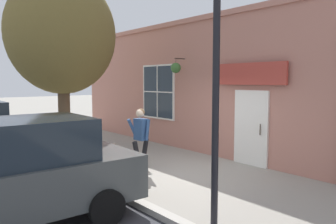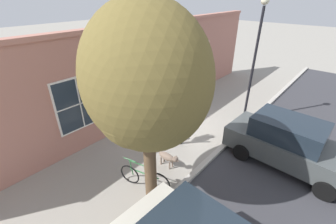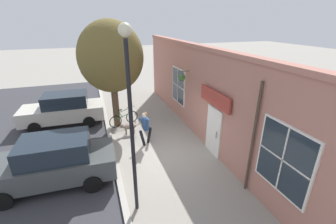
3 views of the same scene
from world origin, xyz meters
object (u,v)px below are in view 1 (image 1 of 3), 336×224
object	(u,v)px
pedestrian_walking	(141,133)
dog_on_leash	(98,149)
street_tree_by_curb	(61,39)
street_lamp	(217,5)
leaning_bicycle	(78,144)
parked_car_mid_block	(7,175)

from	to	relation	value
pedestrian_walking	dog_on_leash	xyz separation A→B (m)	(0.60, -1.29, -0.57)
dog_on_leash	street_tree_by_curb	bearing A→B (deg)	-71.94
pedestrian_walking	street_lamp	world-z (taller)	street_lamp
leaning_bicycle	parked_car_mid_block	bearing A→B (deg)	53.25
dog_on_leash	parked_car_mid_block	world-z (taller)	parked_car_mid_block
dog_on_leash	street_tree_by_curb	distance (m)	3.52
leaning_bicycle	street_tree_by_curb	bearing A→B (deg)	-20.76
street_tree_by_curb	street_lamp	world-z (taller)	street_tree_by_curb
pedestrian_walking	street_tree_by_curb	bearing A→B (deg)	-68.52
dog_on_leash	parked_car_mid_block	xyz separation A→B (m)	(3.10, 2.89, 0.48)
pedestrian_walking	street_tree_by_curb	xyz separation A→B (m)	(1.04, -2.64, 2.65)
pedestrian_walking	street_lamp	xyz separation A→B (m)	(1.21, 3.72, 2.51)
pedestrian_walking	street_tree_by_curb	size ratio (longest dim) A/B	0.29
dog_on_leash	leaning_bicycle	size ratio (longest dim) A/B	0.65
parked_car_mid_block	street_lamp	distance (m)	4.18
pedestrian_walking	dog_on_leash	world-z (taller)	pedestrian_walking
pedestrian_walking	dog_on_leash	distance (m)	1.53
dog_on_leash	parked_car_mid_block	size ratio (longest dim) A/B	0.25
leaning_bicycle	parked_car_mid_block	size ratio (longest dim) A/B	0.38
dog_on_leash	parked_car_mid_block	bearing A→B (deg)	42.97
pedestrian_walking	leaning_bicycle	xyz separation A→B (m)	(0.65, -2.49, -0.59)
dog_on_leash	street_lamp	distance (m)	5.91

